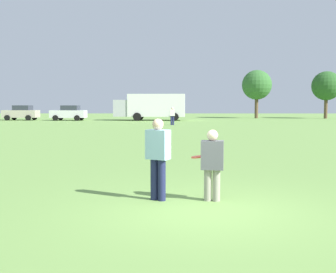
{
  "coord_description": "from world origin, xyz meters",
  "views": [
    {
      "loc": [
        -0.65,
        -7.9,
        2.06
      ],
      "look_at": [
        -0.74,
        2.77,
        1.21
      ],
      "focal_mm": 44.22,
      "sensor_mm": 36.0,
      "label": 1
    }
  ],
  "objects_px": {
    "player_thrower": "(158,154)",
    "traffic_cone": "(216,157)",
    "player_defender": "(212,162)",
    "parked_car_center": "(69,113)",
    "frisbee": "(197,157)",
    "parked_car_mid_left": "(21,113)",
    "bystander_sideline_watcher": "(172,115)",
    "box_truck": "(151,106)"
  },
  "relations": [
    {
      "from": "parked_car_center",
      "to": "bystander_sideline_watcher",
      "type": "xyz_separation_m",
      "value": [
        12.51,
        -10.61,
        0.04
      ]
    },
    {
      "from": "player_thrower",
      "to": "box_truck",
      "type": "distance_m",
      "value": 41.37
    },
    {
      "from": "traffic_cone",
      "to": "parked_car_mid_left",
      "type": "height_order",
      "value": "parked_car_mid_left"
    },
    {
      "from": "player_thrower",
      "to": "bystander_sideline_watcher",
      "type": "relative_size",
      "value": 1.02
    },
    {
      "from": "parked_car_center",
      "to": "bystander_sideline_watcher",
      "type": "relative_size",
      "value": 2.5
    },
    {
      "from": "parked_car_mid_left",
      "to": "box_truck",
      "type": "xyz_separation_m",
      "value": [
        16.06,
        -0.69,
        0.83
      ]
    },
    {
      "from": "bystander_sideline_watcher",
      "to": "frisbee",
      "type": "bearing_deg",
      "value": -89.09
    },
    {
      "from": "player_thrower",
      "to": "player_defender",
      "type": "relative_size",
      "value": 1.15
    },
    {
      "from": "parked_car_mid_left",
      "to": "player_thrower",
      "type": "bearing_deg",
      "value": -66.57
    },
    {
      "from": "player_thrower",
      "to": "parked_car_center",
      "type": "distance_m",
      "value": 43.05
    },
    {
      "from": "traffic_cone",
      "to": "parked_car_center",
      "type": "height_order",
      "value": "parked_car_center"
    },
    {
      "from": "frisbee",
      "to": "parked_car_center",
      "type": "height_order",
      "value": "parked_car_center"
    },
    {
      "from": "frisbee",
      "to": "parked_car_center",
      "type": "distance_m",
      "value": 43.16
    },
    {
      "from": "frisbee",
      "to": "traffic_cone",
      "type": "bearing_deg",
      "value": 79.41
    },
    {
      "from": "traffic_cone",
      "to": "box_truck",
      "type": "relative_size",
      "value": 0.06
    },
    {
      "from": "frisbee",
      "to": "parked_car_mid_left",
      "type": "height_order",
      "value": "parked_car_mid_left"
    },
    {
      "from": "player_defender",
      "to": "parked_car_center",
      "type": "relative_size",
      "value": 0.35
    },
    {
      "from": "box_truck",
      "to": "player_defender",
      "type": "bearing_deg",
      "value": -85.45
    },
    {
      "from": "box_truck",
      "to": "frisbee",
      "type": "bearing_deg",
      "value": -85.85
    },
    {
      "from": "frisbee",
      "to": "traffic_cone",
      "type": "xyz_separation_m",
      "value": [
        0.97,
        5.18,
        -0.68
      ]
    },
    {
      "from": "traffic_cone",
      "to": "parked_car_center",
      "type": "relative_size",
      "value": 0.11
    },
    {
      "from": "player_thrower",
      "to": "traffic_cone",
      "type": "distance_m",
      "value": 5.67
    },
    {
      "from": "frisbee",
      "to": "traffic_cone",
      "type": "relative_size",
      "value": 0.57
    },
    {
      "from": "parked_car_mid_left",
      "to": "bystander_sideline_watcher",
      "type": "xyz_separation_m",
      "value": [
        18.56,
        -11.32,
        0.04
      ]
    },
    {
      "from": "frisbee",
      "to": "player_defender",
      "type": "bearing_deg",
      "value": -32.91
    },
    {
      "from": "parked_car_mid_left",
      "to": "bystander_sideline_watcher",
      "type": "bearing_deg",
      "value": -31.37
    },
    {
      "from": "parked_car_center",
      "to": "box_truck",
      "type": "bearing_deg",
      "value": 0.05
    },
    {
      "from": "player_defender",
      "to": "parked_car_center",
      "type": "bearing_deg",
      "value": 107.83
    },
    {
      "from": "frisbee",
      "to": "parked_car_center",
      "type": "relative_size",
      "value": 0.06
    },
    {
      "from": "player_defender",
      "to": "traffic_cone",
      "type": "bearing_deg",
      "value": 82.92
    },
    {
      "from": "frisbee",
      "to": "bystander_sideline_watcher",
      "type": "distance_m",
      "value": 30.54
    },
    {
      "from": "player_defender",
      "to": "bystander_sideline_watcher",
      "type": "height_order",
      "value": "bystander_sideline_watcher"
    },
    {
      "from": "player_thrower",
      "to": "frisbee",
      "type": "bearing_deg",
      "value": 9.45
    },
    {
      "from": "player_defender",
      "to": "parked_car_mid_left",
      "type": "relative_size",
      "value": 0.35
    },
    {
      "from": "parked_car_mid_left",
      "to": "box_truck",
      "type": "distance_m",
      "value": 16.09
    },
    {
      "from": "frisbee",
      "to": "bystander_sideline_watcher",
      "type": "bearing_deg",
      "value": 90.91
    },
    {
      "from": "frisbee",
      "to": "box_truck",
      "type": "height_order",
      "value": "box_truck"
    },
    {
      "from": "player_thrower",
      "to": "box_truck",
      "type": "relative_size",
      "value": 0.2
    },
    {
      "from": "player_defender",
      "to": "frisbee",
      "type": "relative_size",
      "value": 5.57
    },
    {
      "from": "frisbee",
      "to": "bystander_sideline_watcher",
      "type": "relative_size",
      "value": 0.16
    },
    {
      "from": "player_defender",
      "to": "frisbee",
      "type": "height_order",
      "value": "player_defender"
    },
    {
      "from": "box_truck",
      "to": "traffic_cone",
      "type": "bearing_deg",
      "value": -83.72
    }
  ]
}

